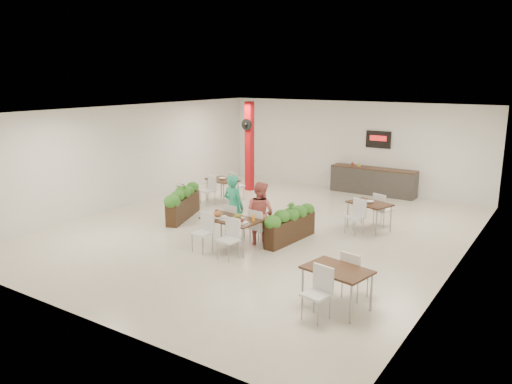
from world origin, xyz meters
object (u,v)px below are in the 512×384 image
side_table_a (222,183)px  side_table_c (337,275)px  planter_right (291,222)px  service_counter (373,180)px  diner_man (234,207)px  red_column (249,145)px  main_table (231,223)px  side_table_b (369,207)px  diner_woman (260,213)px  planter_left (183,201)px

side_table_a → side_table_c: 8.23m
side_table_a → planter_right: bearing=-14.3°
service_counter → diner_man: service_counter is taller
red_column → main_table: size_ratio=1.87×
side_table_b → diner_woman: bearing=-106.9°
diner_woman → planter_right: (0.53, 0.59, -0.30)m
service_counter → planter_left: size_ratio=1.54×
diner_man → diner_woman: size_ratio=1.05×
diner_woman → side_table_a: (-3.38, 2.95, -0.17)m
service_counter → planter_right: size_ratio=1.56×
diner_man → planter_left: 2.44m
diner_man → diner_woman: bearing=-175.4°
planter_left → diner_man: bearing=-16.8°
service_counter → main_table: bearing=-96.4°
main_table → planter_left: bearing=153.4°
main_table → diner_man: (-0.39, 0.65, 0.20)m
red_column → planter_left: size_ratio=1.64×
main_table → diner_man: bearing=120.8°
side_table_a → diner_man: bearing=-32.0°
main_table → planter_right: size_ratio=0.89×
main_table → diner_woman: size_ratio=1.08×
diner_man → planter_right: (1.33, 0.59, -0.34)m
diner_woman → side_table_b: (1.82, 2.62, -0.17)m
diner_man → side_table_a: size_ratio=1.00×
side_table_a → red_column: bearing=112.8°
main_table → side_table_b: size_ratio=1.03×
planter_right → side_table_a: bearing=148.9°
service_counter → diner_woman: bearing=-93.6°
service_counter → side_table_c: service_counter is taller
main_table → diner_man: diner_man is taller
main_table → planter_left: size_ratio=0.88×
main_table → diner_woman: bearing=57.9°
diner_woman → side_table_a: 4.49m
service_counter → planter_right: service_counter is taller
planter_left → side_table_a: planter_left is taller
service_counter → planter_left: 6.98m
main_table → side_table_b: (2.23, 3.28, -0.01)m
red_column → side_table_a: (0.20, -1.90, -1.02)m
side_table_a → side_table_c: same height
diner_woman → side_table_a: bearing=-36.5°
planter_right → side_table_c: bearing=-48.0°
planter_left → side_table_a: (-0.26, 2.25, 0.10)m
planter_left → side_table_c: 6.81m
side_table_b → main_table: bearing=-106.4°
service_counter → side_table_a: (-3.80, -3.76, 0.13)m
diner_man → planter_right: 1.49m
service_counter → main_table: 7.41m
main_table → side_table_c: (3.45, -1.55, -0.01)m
service_counter → planter_left: bearing=-120.4°
side_table_a → main_table: bearing=-33.7°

